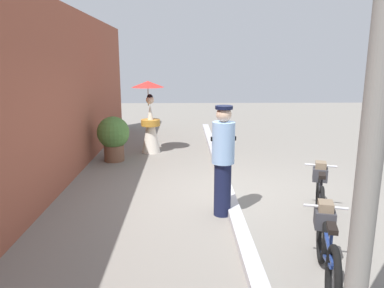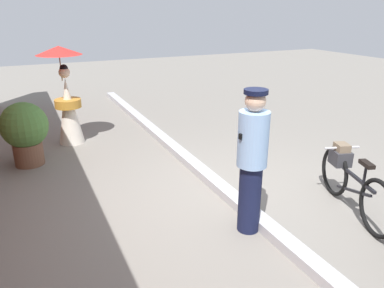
# 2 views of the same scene
# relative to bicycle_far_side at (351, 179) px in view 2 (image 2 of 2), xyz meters

# --- Properties ---
(ground_plane) EXTENTS (30.00, 30.00, 0.00)m
(ground_plane) POSITION_rel_bicycle_far_side_xyz_m (0.84, 1.27, -0.42)
(ground_plane) COLOR gray
(sidewalk_curb) EXTENTS (14.00, 0.20, 0.12)m
(sidewalk_curb) POSITION_rel_bicycle_far_side_xyz_m (0.84, 1.27, -0.36)
(sidewalk_curb) COLOR #B2B2B7
(sidewalk_curb) RESTS_ON ground_plane
(bicycle_far_side) EXTENTS (1.64, 0.66, 0.79)m
(bicycle_far_side) POSITION_rel_bicycle_far_side_xyz_m (0.00, 0.00, 0.00)
(bicycle_far_side) COLOR black
(bicycle_far_side) RESTS_ON ground_plane
(person_officer) EXTENTS (0.34, 0.38, 1.69)m
(person_officer) POSITION_rel_bicycle_far_side_xyz_m (0.14, 1.45, 0.48)
(person_officer) COLOR #141938
(person_officer) RESTS_ON ground_plane
(person_with_parasol) EXTENTS (0.82, 0.82, 1.85)m
(person_with_parasol) POSITION_rel_bicycle_far_side_xyz_m (4.18, 2.91, 0.52)
(person_with_parasol) COLOR silver
(person_with_parasol) RESTS_ON ground_plane
(potted_plant_by_door) EXTENTS (0.78, 0.76, 1.07)m
(potted_plant_by_door) POSITION_rel_bicycle_far_side_xyz_m (3.38, 3.69, 0.18)
(potted_plant_by_door) COLOR brown
(potted_plant_by_door) RESTS_ON ground_plane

